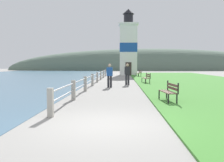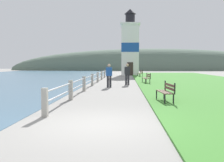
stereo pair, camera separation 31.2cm
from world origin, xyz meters
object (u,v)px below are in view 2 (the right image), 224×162
Objects in this scene: park_bench_far at (141,73)px; person_strolling at (109,75)px; park_bench_midway at (147,77)px; person_by_railing at (127,73)px; lighthouse at (130,46)px; park_bench_near at (166,90)px.

person_strolling is (-3.27, -15.76, 0.41)m from park_bench_far.
park_bench_midway is 1.07× the size of person_by_railing.
park_bench_midway is at bearing -51.79° from person_by_railing.
lighthouse is at bearing -90.84° from park_bench_midway.
lighthouse is 5.83× the size of person_strolling.
park_bench_near is at bearing -87.59° from lighthouse.
park_bench_far is 13.73m from person_by_railing.
lighthouse is 18.94m from person_by_railing.
person_by_railing reaches higher than park_bench_midway.
park_bench_near is 7.61m from person_strolling.
park_bench_near is 0.16× the size of lighthouse.
park_bench_far is 0.18× the size of lighthouse.
person_by_railing is (-1.72, 9.12, 0.42)m from park_bench_near.
lighthouse is at bearing -93.15° from park_bench_near.
park_bench_far is at bearing -96.03° from park_bench_near.
lighthouse is at bearing -81.01° from park_bench_far.
park_bench_midway is 1.08× the size of person_strolling.
lighthouse reaches higher than person_by_railing.
person_by_railing is at bearing -25.66° from person_strolling.
lighthouse reaches higher than person_strolling.
park_bench_near is 11.09m from park_bench_midway.
park_bench_midway is (0.06, 11.09, 0.00)m from park_bench_near.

